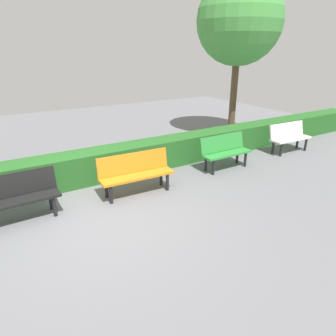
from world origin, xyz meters
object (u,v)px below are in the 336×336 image
at_px(bench_white, 289,136).
at_px(bench_green, 225,150).
at_px(tree_near, 239,22).
at_px(bench_black, 13,196).
at_px(bench_orange, 136,172).

relative_size(bench_white, bench_green, 1.00).
relative_size(bench_green, tree_near, 0.27).
height_order(bench_white, bench_green, same).
xyz_separation_m(bench_white, bench_black, (7.47, 0.06, 0.00)).
distance_m(bench_orange, tree_near, 6.56).
height_order(bench_white, tree_near, tree_near).
xyz_separation_m(bench_black, tree_near, (-7.41, -2.50, 3.25)).
height_order(bench_orange, bench_black, same).
relative_size(bench_green, bench_black, 0.89).
xyz_separation_m(bench_white, tree_near, (0.06, -2.44, 3.25)).
distance_m(bench_white, tree_near, 4.06).
distance_m(bench_white, bench_green, 2.55).
bearing_deg(bench_green, bench_orange, 2.62).
height_order(bench_green, tree_near, tree_near).
bearing_deg(bench_green, bench_white, -179.49).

